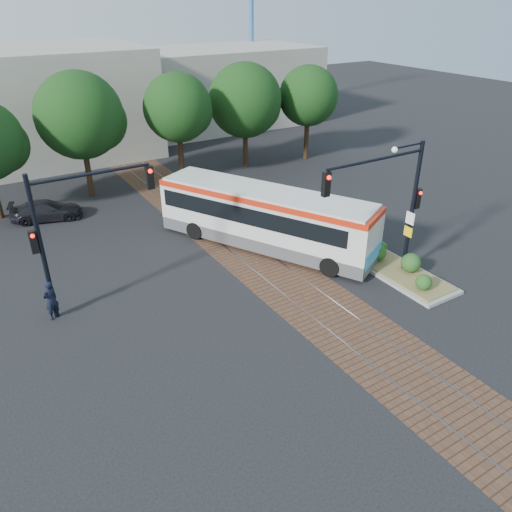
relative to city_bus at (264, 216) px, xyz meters
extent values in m
plane|color=black|center=(-1.03, -4.88, -1.70)|extent=(120.00, 120.00, 0.00)
cube|color=brown|center=(-1.03, -0.88, -1.69)|extent=(3.60, 40.00, 0.01)
cube|color=slate|center=(-1.78, -0.88, -1.69)|extent=(0.06, 40.00, 0.01)
cube|color=slate|center=(-0.28, -0.88, -1.69)|extent=(0.06, 40.00, 0.01)
cylinder|color=#382314|center=(-5.53, 11.92, -0.14)|extent=(0.36, 0.36, 3.12)
sphere|color=black|center=(-5.53, 11.92, 3.37)|extent=(5.20, 5.20, 5.20)
cylinder|color=#382314|center=(0.47, 11.12, -0.01)|extent=(0.36, 0.36, 3.39)
sphere|color=black|center=(0.47, 11.12, 3.34)|extent=(4.40, 4.40, 4.40)
cylinder|color=#382314|center=(5.97, 11.92, -0.27)|extent=(0.36, 0.36, 2.86)
sphere|color=black|center=(5.97, 11.92, 3.11)|extent=(5.20, 5.20, 5.20)
cylinder|color=#382314|center=(10.97, 11.12, -0.14)|extent=(0.36, 0.36, 3.12)
sphere|color=black|center=(10.97, 11.12, 3.07)|extent=(4.40, 4.40, 4.40)
cube|color=#ADA899|center=(10.97, 25.12, 1.80)|extent=(18.00, 10.00, 7.00)
cylinder|color=#3F72B2|center=(16.97, 29.12, 7.30)|extent=(0.50, 0.50, 18.00)
cube|color=#4A4A4C|center=(0.02, -0.04, -1.18)|extent=(7.37, 11.17, 0.66)
cube|color=silver|center=(0.02, -0.04, 0.05)|extent=(7.39, 11.18, 1.80)
cube|color=black|center=(-0.11, 0.21, 0.34)|extent=(6.91, 10.20, 0.85)
cube|color=red|center=(0.02, -0.04, 1.09)|extent=(7.42, 11.20, 0.28)
cube|color=silver|center=(0.02, -0.04, 1.28)|extent=(7.14, 10.81, 0.13)
cube|color=black|center=(2.59, -4.95, 0.43)|extent=(1.40, 0.80, 0.85)
cube|color=#308AC0|center=(2.66, -5.09, -0.71)|extent=(1.87, 1.02, 0.66)
cube|color=orange|center=(1.55, -0.31, -0.52)|extent=(2.03, 3.80, 1.04)
cylinder|color=black|center=(0.94, -4.15, -1.23)|extent=(0.73, 0.99, 0.95)
cylinder|color=black|center=(2.87, -3.14, -1.23)|extent=(0.73, 0.99, 0.95)
cylinder|color=black|center=(-2.62, 2.65, -1.23)|extent=(0.73, 0.99, 0.95)
cylinder|color=black|center=(-0.69, 3.66, -1.23)|extent=(0.73, 0.99, 0.95)
cube|color=gray|center=(3.77, -5.88, -1.63)|extent=(2.20, 5.20, 0.15)
cube|color=olive|center=(3.77, -5.88, -1.51)|extent=(1.90, 4.80, 0.08)
sphere|color=#1E4719|center=(3.37, -7.48, -1.12)|extent=(0.70, 0.70, 0.70)
sphere|color=#1E4719|center=(4.07, -6.08, -1.02)|extent=(0.90, 0.90, 0.90)
sphere|color=#1E4719|center=(3.57, -4.48, -1.07)|extent=(0.80, 0.80, 0.80)
sphere|color=#1E4719|center=(4.27, -3.98, -1.17)|extent=(0.60, 0.60, 0.60)
cylinder|color=black|center=(4.07, -5.68, 1.51)|extent=(0.18, 0.18, 6.00)
cylinder|color=black|center=(1.57, -5.68, 4.11)|extent=(5.00, 0.12, 0.12)
cube|color=black|center=(-0.93, -5.68, 3.56)|extent=(0.28, 0.22, 0.95)
sphere|color=#FF190C|center=(-0.93, -5.82, 3.86)|extent=(0.18, 0.18, 0.18)
cube|color=black|center=(4.29, -5.68, 1.91)|extent=(0.26, 0.20, 0.90)
sphere|color=#FF190C|center=(4.29, -5.81, 2.21)|extent=(0.16, 0.16, 0.16)
cube|color=white|center=(3.89, -5.80, 1.11)|extent=(0.04, 0.45, 0.55)
cube|color=yellow|center=(3.89, -5.80, 0.46)|extent=(0.04, 0.45, 0.45)
cylinder|color=black|center=(3.27, -5.68, 4.41)|extent=(1.60, 0.08, 0.08)
sphere|color=silver|center=(2.47, -5.68, 4.36)|extent=(0.24, 0.24, 0.24)
cylinder|color=black|center=(-10.53, -0.88, 1.30)|extent=(0.18, 0.18, 6.00)
cylinder|color=black|center=(-8.28, -0.88, 3.90)|extent=(4.50, 0.12, 0.12)
cube|color=black|center=(-6.03, -0.88, 3.35)|extent=(0.28, 0.22, 0.95)
sphere|color=#FF190C|center=(-6.03, -1.02, 3.65)|extent=(0.18, 0.18, 0.18)
cube|color=black|center=(-10.75, -0.88, 1.70)|extent=(0.26, 0.20, 0.90)
sphere|color=#FF190C|center=(-10.75, -1.01, 2.00)|extent=(0.16, 0.16, 0.16)
imported|color=black|center=(-10.63, -0.96, -0.86)|extent=(0.73, 0.64, 1.69)
imported|color=black|center=(-8.76, 9.38, -1.14)|extent=(4.16, 2.52, 1.13)
camera|label=1|loc=(-12.45, -19.31, 9.92)|focal=35.00mm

